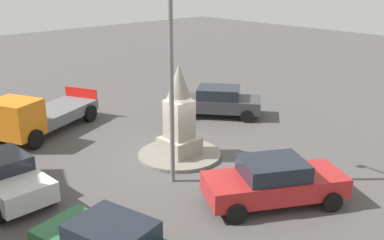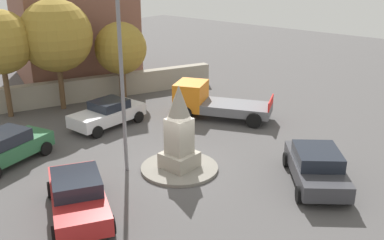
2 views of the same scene
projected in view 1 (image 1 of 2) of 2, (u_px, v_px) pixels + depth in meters
The scene contains 8 objects.
ground_plane at pixel (180, 156), 18.42m from camera, with size 80.00×80.00×0.00m, color #4F4C4C.
traffic_island at pixel (180, 155), 18.40m from camera, with size 3.37×3.37×0.14m, color gray.
monument at pixel (179, 114), 17.85m from camera, with size 1.35×1.35×3.67m.
streetlamp at pixel (171, 40), 14.66m from camera, with size 3.25×0.28×8.45m.
car_red_waiting at pixel (274, 181), 14.50m from camera, with size 3.77×4.78×1.51m.
car_dark_grey_far_side at pixel (218, 101), 23.28m from camera, with size 4.57×4.16×1.50m.
car_white_parked_left at pixel (3, 176), 14.93m from camera, with size 4.25×2.06×1.45m.
truck_orange_passing at pixel (36, 116), 20.42m from camera, with size 4.03×5.79×1.99m.
Camera 1 is at (-12.79, 11.20, 7.25)m, focal length 42.41 mm.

